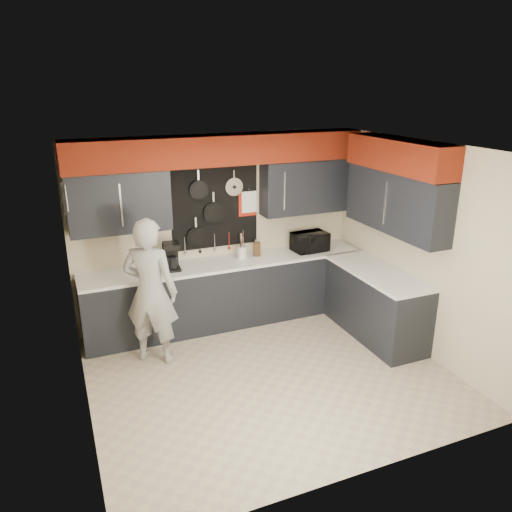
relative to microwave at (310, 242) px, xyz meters
name	(u,v)px	position (x,y,z in m)	size (l,w,h in m)	color
ground	(269,374)	(-1.26, -1.40, -1.06)	(4.00, 4.00, 0.00)	tan
back_wall_assembly	(222,180)	(-1.25, 0.20, 0.95)	(4.00, 0.36, 2.60)	beige
right_wall_assembly	(400,193)	(0.59, -1.14, 0.89)	(0.36, 3.50, 2.60)	beige
left_wall_assembly	(76,295)	(-3.25, -1.39, 0.28)	(0.05, 3.50, 2.60)	beige
base_cabinets	(268,295)	(-0.77, -0.27, -0.60)	(3.95, 2.20, 0.92)	black
microwave	(310,242)	(0.00, 0.00, 0.00)	(0.49, 0.33, 0.27)	black
knife_block	(257,249)	(-0.78, 0.10, -0.04)	(0.09, 0.09, 0.20)	#382312
utensil_crock	(242,253)	(-1.02, 0.08, -0.05)	(0.13, 0.13, 0.16)	silver
coffee_maker	(171,255)	(-2.01, 0.03, 0.05)	(0.22, 0.26, 0.36)	black
person	(151,292)	(-2.41, -0.56, -0.16)	(0.66, 0.43, 1.80)	#A3A3A1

